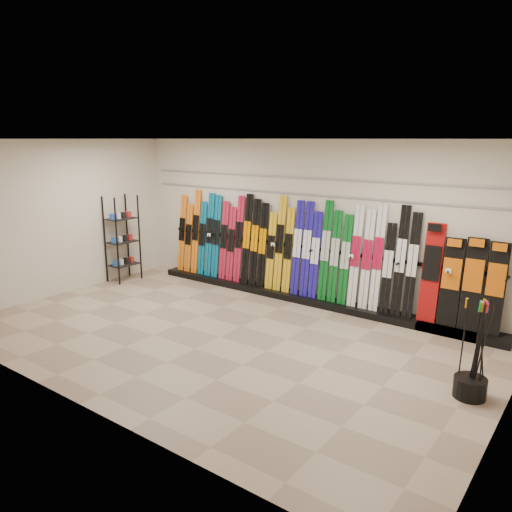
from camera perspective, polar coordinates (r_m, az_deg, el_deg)
The scene contains 12 objects.
floor at distance 7.87m, azimuth -4.19°, elevation -9.22°, with size 8.00×8.00×0.00m, color gray.
back_wall at distance 9.43m, azimuth 5.58°, elevation 4.03°, with size 8.00×8.00×0.00m, color beige.
left_wall at distance 10.45m, azimuth -21.32°, elevation 4.09°, with size 5.00×5.00×0.00m, color beige.
ceiling at distance 7.27m, azimuth -4.60°, elevation 13.19°, with size 8.00×8.00×0.00m, color silver.
ski_rack_base at distance 9.47m, azimuth 5.87°, elevation -4.90°, with size 8.00×0.40×0.12m, color black.
skis at distance 9.62m, azimuth 2.80°, elevation 1.04°, with size 5.37×0.24×1.83m.
snowboards at distance 8.35m, azimuth 22.35°, elevation -2.73°, with size 1.25×0.24×1.59m.
accessory_rack at distance 11.04m, azimuth -15.03°, elevation 1.94°, with size 0.40×0.60×1.84m, color black.
pole_bin at distance 6.63m, azimuth 23.25°, elevation -13.63°, with size 0.38×0.38×0.25m, color black.
ski_poles at distance 6.46m, azimuth 23.95°, elevation -9.69°, with size 0.33×0.25×1.18m.
slatwall_rail_0 at distance 9.34m, azimuth 5.58°, elevation 7.04°, with size 7.60×0.02×0.03m, color gray.
slatwall_rail_1 at distance 9.32m, azimuth 5.63°, elevation 8.88°, with size 7.60×0.02×0.03m, color gray.
Camera 1 is at (4.75, -5.50, 3.01)m, focal length 35.00 mm.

